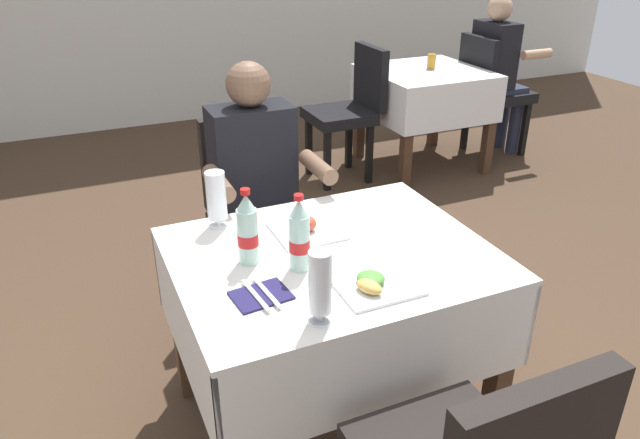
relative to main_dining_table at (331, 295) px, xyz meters
The scene contains 16 objects.
ground_plane 0.60m from the main_dining_table, 66.76° to the right, with size 11.00×11.00×0.00m, color #473323.
main_dining_table is the anchor object (origin of this frame).
chair_far_diner_seat 0.83m from the main_dining_table, 90.00° to the left, with size 0.44×0.50×0.97m.
seated_diner_far 0.73m from the main_dining_table, 92.26° to the left, with size 0.50×0.46×1.26m.
plate_near_camera 0.31m from the main_dining_table, 84.02° to the right, with size 0.25×0.25×0.05m.
plate_far_diner 0.26m from the main_dining_table, 98.31° to the left, with size 0.24×0.24×0.07m.
beer_glass_left 0.54m from the main_dining_table, 130.99° to the left, with size 0.07×0.07×0.22m.
beer_glass_middle 0.49m from the main_dining_table, 119.67° to the right, with size 0.07×0.07×0.23m.
cola_bottle_primary 0.41m from the main_dining_table, 169.11° to the left, with size 0.07×0.07×0.27m.
cola_bottle_secondary 0.33m from the main_dining_table, 159.45° to the right, with size 0.07×0.07×0.26m.
napkin_cutlery_set 0.39m from the main_dining_table, 152.91° to the right, with size 0.18×0.19×0.01m.
background_dining_table 2.88m from the main_dining_table, 50.81° to the left, with size 0.85×0.85×0.76m.
background_chair_left 2.53m from the main_dining_table, 61.99° to the left, with size 0.50×0.44×0.97m.
background_chair_right 3.31m from the main_dining_table, 42.31° to the left, with size 0.50×0.44×0.97m.
background_patron 3.35m from the main_dining_table, 41.75° to the left, with size 0.46×0.50×1.26m.
background_table_tumbler 2.93m from the main_dining_table, 50.22° to the left, with size 0.06×0.06×0.11m, color #C68928.
Camera 1 is at (-0.82, -1.51, 1.79)m, focal length 33.97 mm.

